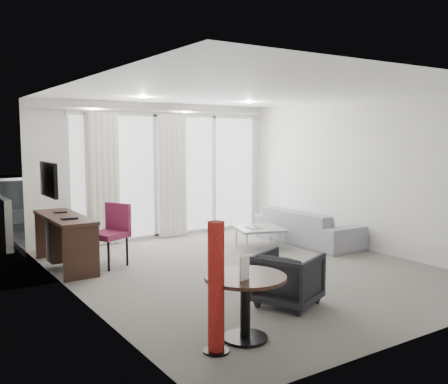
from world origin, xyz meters
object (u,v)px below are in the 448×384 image
desk (65,242)px  desk_chair (108,236)px  red_lamp (216,288)px  coffee_table (259,237)px  rattan_chair_a (155,207)px  rattan_chair_b (204,200)px  round_table (245,308)px  tub_armchair (288,279)px  sofa (307,226)px

desk → desk_chair: (0.56, -0.31, 0.08)m
red_lamp → coffee_table: 4.44m
coffee_table → rattan_chair_a: 3.14m
desk_chair → rattan_chair_a: 3.60m
coffee_table → rattan_chair_b: size_ratio=0.94×
desk_chair → coffee_table: 2.74m
desk → round_table: 3.75m
desk_chair → tub_armchair: bearing=-92.7°
round_table → coffee_table: 4.10m
desk → coffee_table: desk is taller
round_table → rattan_chair_b: size_ratio=0.94×
sofa → rattan_chair_b: (-0.06, 3.61, 0.11)m
round_table → rattan_chair_a: size_ratio=0.97×
coffee_table → desk_chair: bearing=175.9°
round_table → tub_armchair: round_table is taller
desk_chair → tub_armchair: 3.06m
red_lamp → rattan_chair_b: bearing=59.8°
tub_armchair → rattan_chair_b: bearing=-46.0°
desk_chair → red_lamp: (-0.26, -3.46, 0.13)m
desk → tub_armchair: 3.57m
round_table → desk: bearing=100.6°
red_lamp → sofa: (3.95, 3.06, -0.29)m
desk_chair → sofa: bearing=-30.7°
sofa → tub_armchair: bearing=133.6°
desk → sofa: size_ratio=0.78×
desk → sofa: 4.30m
sofa → rattan_chair_a: rattan_chair_a is taller
desk_chair → sofa: desk_chair is taller
desk → desk_chair: desk_chair is taller
rattan_chair_a → rattan_chair_b: size_ratio=0.96×
desk → round_table: size_ratio=2.11×
desk → tub_armchair: bearing=-61.7°
red_lamp → tub_armchair: bearing=24.2°
coffee_table → sofa: size_ratio=0.37×
coffee_table → rattan_chair_a: size_ratio=0.97×
desk_chair → round_table: size_ratio=1.20×
desk → sofa: bearing=-9.6°
desk → rattan_chair_b: (4.18, 2.90, 0.03)m
desk_chair → round_table: bearing=-112.3°
round_table → rattan_chair_b: 7.45m
desk_chair → coffee_table: (2.72, -0.19, -0.30)m
tub_armchair → rattan_chair_a: size_ratio=0.84×
rattan_chair_a → red_lamp: bearing=-110.7°
desk_chair → round_table: 3.38m
tub_armchair → desk: bearing=4.6°
round_table → sofa: round_table is taller
rattan_chair_b → rattan_chair_a: bearing=-163.0°
red_lamp → tub_armchair: red_lamp is taller
tub_armchair → round_table: bearing=94.4°
round_table → sofa: (3.56, 2.97, -0.00)m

